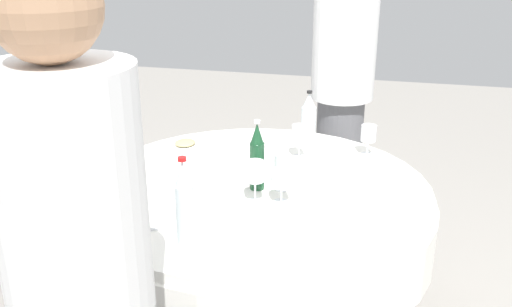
# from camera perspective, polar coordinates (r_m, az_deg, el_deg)

# --- Properties ---
(dining_table) EXTENTS (1.43, 1.43, 0.74)m
(dining_table) POSITION_cam_1_polar(r_m,az_deg,el_deg) (2.33, 0.00, -6.41)
(dining_table) COLOR white
(dining_table) RESTS_ON ground_plane
(bottle_clear_right) EXTENTS (0.06, 0.06, 0.31)m
(bottle_clear_right) POSITION_cam_1_polar(r_m,az_deg,el_deg) (1.77, -7.27, -5.44)
(bottle_clear_right) COLOR silver
(bottle_clear_right) RESTS_ON dining_table
(bottle_clear_south) EXTENTS (0.07, 0.07, 0.27)m
(bottle_clear_south) POSITION_cam_1_polar(r_m,az_deg,el_deg) (2.67, 5.36, 3.40)
(bottle_clear_south) COLOR silver
(bottle_clear_south) RESTS_ON dining_table
(bottle_dark_green_front) EXTENTS (0.06, 0.06, 0.28)m
(bottle_dark_green_front) POSITION_cam_1_polar(r_m,az_deg,el_deg) (2.18, 0.11, -0.41)
(bottle_dark_green_front) COLOR #194728
(bottle_dark_green_front) RESTS_ON dining_table
(wine_glass_west) EXTENTS (0.07, 0.07, 0.16)m
(wine_glass_west) POSITION_cam_1_polar(r_m,az_deg,el_deg) (2.07, -0.10, -1.94)
(wine_glass_west) COLOR white
(wine_glass_west) RESTS_ON dining_table
(wine_glass_left) EXTENTS (0.08, 0.08, 0.13)m
(wine_glass_left) POSITION_cam_1_polar(r_m,az_deg,el_deg) (2.08, 2.60, -2.74)
(wine_glass_left) COLOR white
(wine_glass_left) RESTS_ON dining_table
(wine_glass_outer) EXTENTS (0.07, 0.07, 0.15)m
(wine_glass_outer) POSITION_cam_1_polar(r_m,az_deg,el_deg) (2.51, 4.45, 1.99)
(wine_glass_outer) COLOR white
(wine_glass_outer) RESTS_ON dining_table
(wine_glass_inner) EXTENTS (0.07, 0.07, 0.14)m
(wine_glass_inner) POSITION_cam_1_polar(r_m,az_deg,el_deg) (2.59, 11.36, 1.87)
(wine_glass_inner) COLOR white
(wine_glass_inner) RESTS_ON dining_table
(wine_glass_far) EXTENTS (0.07, 0.07, 0.15)m
(wine_glass_far) POSITION_cam_1_polar(r_m,az_deg,el_deg) (2.19, 2.70, -1.12)
(wine_glass_far) COLOR white
(wine_glass_far) RESTS_ON dining_table
(plate_far) EXTENTS (0.23, 0.23, 0.04)m
(plate_far) POSITION_cam_1_polar(r_m,az_deg,el_deg) (2.67, -7.20, 0.81)
(plate_far) COLOR white
(plate_far) RESTS_ON dining_table
(plate_mid) EXTENTS (0.26, 0.26, 0.02)m
(plate_mid) POSITION_cam_1_polar(r_m,az_deg,el_deg) (2.20, -5.63, -3.82)
(plate_mid) COLOR white
(plate_mid) RESTS_ON dining_table
(plate_north) EXTENTS (0.23, 0.23, 0.02)m
(plate_north) POSITION_cam_1_polar(r_m,az_deg,el_deg) (2.34, 10.24, -2.43)
(plate_north) COLOR white
(plate_north) RESTS_ON dining_table
(fork_south) EXTENTS (0.05, 0.18, 0.00)m
(fork_south) POSITION_cam_1_polar(r_m,az_deg,el_deg) (1.98, 2.66, -6.90)
(fork_south) COLOR silver
(fork_south) RESTS_ON dining_table
(fork_front) EXTENTS (0.10, 0.17, 0.00)m
(fork_front) POSITION_cam_1_polar(r_m,az_deg,el_deg) (1.96, -12.19, -7.75)
(fork_front) COLOR silver
(fork_front) RESTS_ON dining_table
(person_right) EXTENTS (0.34, 0.34, 1.62)m
(person_right) POSITION_cam_1_polar(r_m,az_deg,el_deg) (3.13, 8.68, 5.75)
(person_right) COLOR slate
(person_right) RESTS_ON ground_plane
(person_south) EXTENTS (0.34, 0.34, 1.66)m
(person_south) POSITION_cam_1_polar(r_m,az_deg,el_deg) (1.44, -17.16, -13.48)
(person_south) COLOR #26262B
(person_south) RESTS_ON ground_plane
(chair_outer) EXTENTS (0.43, 0.43, 0.87)m
(chair_outer) POSITION_cam_1_polar(r_m,az_deg,el_deg) (2.99, -24.42, -3.55)
(chair_outer) COLOR #2D2D33
(chair_outer) RESTS_ON ground_plane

